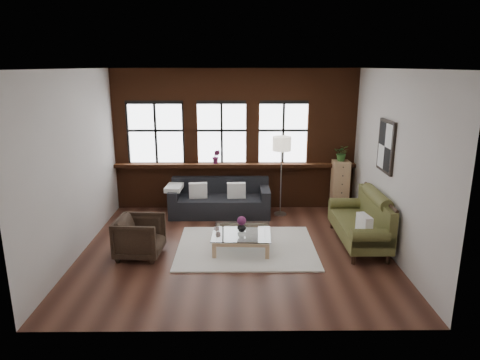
{
  "coord_description": "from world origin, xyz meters",
  "views": [
    {
      "loc": [
        0.03,
        -7.23,
        3.25
      ],
      "look_at": [
        0.1,
        0.6,
        1.15
      ],
      "focal_mm": 32.0,
      "sensor_mm": 36.0,
      "label": 1
    }
  ],
  "objects_px": {
    "vintage_settee": "(359,219)",
    "coffee_table": "(242,240)",
    "floor_lamp": "(281,173)",
    "dark_sofa": "(220,197)",
    "drawer_chest": "(340,186)",
    "armchair": "(140,237)",
    "vase": "(242,227)"
  },
  "relations": [
    {
      "from": "vintage_settee",
      "to": "coffee_table",
      "type": "relative_size",
      "value": 1.84
    },
    {
      "from": "dark_sofa",
      "to": "floor_lamp",
      "type": "xyz_separation_m",
      "value": [
        1.36,
        -0.02,
        0.56
      ]
    },
    {
      "from": "vintage_settee",
      "to": "floor_lamp",
      "type": "distance_m",
      "value": 2.15
    },
    {
      "from": "coffee_table",
      "to": "drawer_chest",
      "type": "distance_m",
      "value": 3.11
    },
    {
      "from": "armchair",
      "to": "coffee_table",
      "type": "bearing_deg",
      "value": -76.58
    },
    {
      "from": "vase",
      "to": "floor_lamp",
      "type": "distance_m",
      "value": 2.12
    },
    {
      "from": "dark_sofa",
      "to": "floor_lamp",
      "type": "distance_m",
      "value": 1.47
    },
    {
      "from": "vintage_settee",
      "to": "coffee_table",
      "type": "xyz_separation_m",
      "value": [
        -2.18,
        -0.17,
        -0.34
      ]
    },
    {
      "from": "vase",
      "to": "dark_sofa",
      "type": "bearing_deg",
      "value": 103.93
    },
    {
      "from": "coffee_table",
      "to": "drawer_chest",
      "type": "bearing_deg",
      "value": 42.64
    },
    {
      "from": "coffee_table",
      "to": "floor_lamp",
      "type": "relative_size",
      "value": 0.54
    },
    {
      "from": "armchair",
      "to": "floor_lamp",
      "type": "distance_m",
      "value": 3.48
    },
    {
      "from": "coffee_table",
      "to": "vase",
      "type": "xyz_separation_m",
      "value": [
        -0.0,
        0.0,
        0.26
      ]
    },
    {
      "from": "dark_sofa",
      "to": "drawer_chest",
      "type": "bearing_deg",
      "value": 4.63
    },
    {
      "from": "vintage_settee",
      "to": "floor_lamp",
      "type": "xyz_separation_m",
      "value": [
        -1.28,
        1.67,
        0.45
      ]
    },
    {
      "from": "dark_sofa",
      "to": "vintage_settee",
      "type": "bearing_deg",
      "value": -32.68
    },
    {
      "from": "armchair",
      "to": "floor_lamp",
      "type": "relative_size",
      "value": 0.41
    },
    {
      "from": "coffee_table",
      "to": "drawer_chest",
      "type": "xyz_separation_m",
      "value": [
        2.27,
        2.09,
        0.42
      ]
    },
    {
      "from": "dark_sofa",
      "to": "vase",
      "type": "distance_m",
      "value": 1.92
    },
    {
      "from": "armchair",
      "to": "coffee_table",
      "type": "height_order",
      "value": "armchair"
    },
    {
      "from": "drawer_chest",
      "to": "floor_lamp",
      "type": "xyz_separation_m",
      "value": [
        -1.38,
        -0.25,
        0.37
      ]
    },
    {
      "from": "coffee_table",
      "to": "vintage_settee",
      "type": "bearing_deg",
      "value": 4.57
    },
    {
      "from": "dark_sofa",
      "to": "floor_lamp",
      "type": "bearing_deg",
      "value": -1.02
    },
    {
      "from": "armchair",
      "to": "drawer_chest",
      "type": "distance_m",
      "value": 4.71
    },
    {
      "from": "dark_sofa",
      "to": "coffee_table",
      "type": "height_order",
      "value": "dark_sofa"
    },
    {
      "from": "dark_sofa",
      "to": "drawer_chest",
      "type": "xyz_separation_m",
      "value": [
        2.73,
        0.22,
        0.19
      ]
    },
    {
      "from": "vintage_settee",
      "to": "dark_sofa",
      "type": "bearing_deg",
      "value": 147.32
    },
    {
      "from": "dark_sofa",
      "to": "vintage_settee",
      "type": "relative_size",
      "value": 1.16
    },
    {
      "from": "vase",
      "to": "vintage_settee",
      "type": "bearing_deg",
      "value": 4.57
    },
    {
      "from": "coffee_table",
      "to": "drawer_chest",
      "type": "height_order",
      "value": "drawer_chest"
    },
    {
      "from": "vintage_settee",
      "to": "vase",
      "type": "xyz_separation_m",
      "value": [
        -2.18,
        -0.17,
        -0.09
      ]
    },
    {
      "from": "floor_lamp",
      "to": "coffee_table",
      "type": "bearing_deg",
      "value": -115.84
    }
  ]
}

